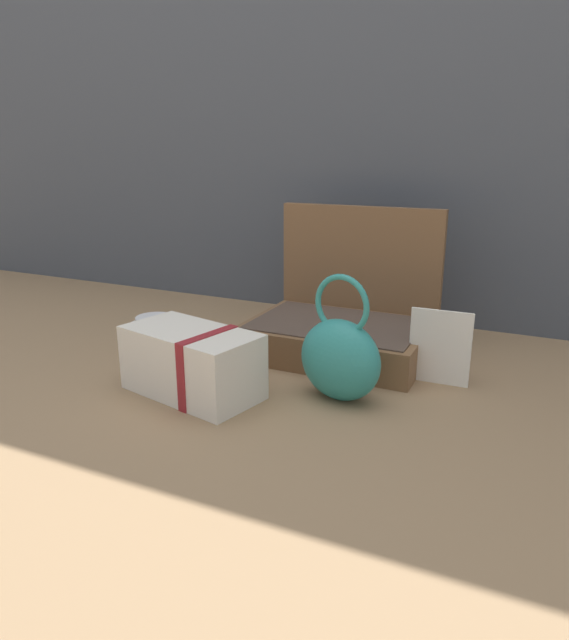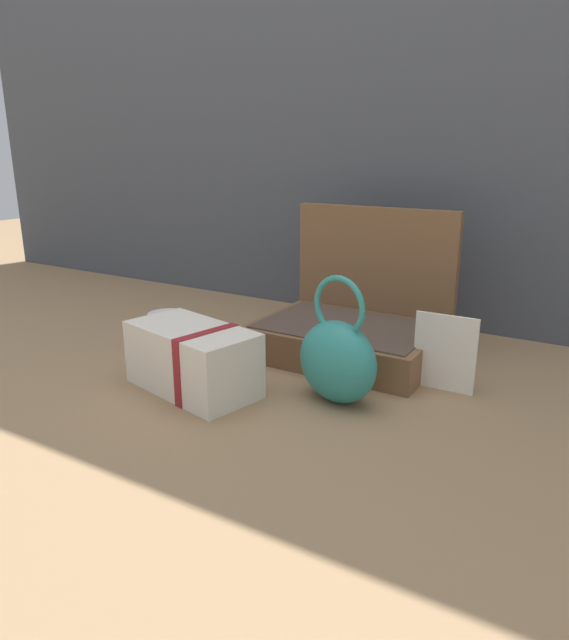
{
  "view_description": "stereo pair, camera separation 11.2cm",
  "coord_description": "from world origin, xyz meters",
  "px_view_note": "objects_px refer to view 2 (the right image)",
  "views": [
    {
      "loc": [
        0.48,
        -0.99,
        0.47
      ],
      "look_at": [
        0.03,
        -0.02,
        0.14
      ],
      "focal_mm": 32.3,
      "sensor_mm": 36.0,
      "label": 1
    },
    {
      "loc": [
        0.58,
        -0.93,
        0.47
      ],
      "look_at": [
        0.03,
        -0.02,
        0.14
      ],
      "focal_mm": 32.3,
      "sensor_mm": 36.0,
      "label": 2
    }
  ],
  "objects_px": {
    "open_suitcase": "(353,323)",
    "teal_pouch_handbag": "(337,359)",
    "info_card_left": "(445,353)",
    "cream_toiletry_bag": "(194,359)",
    "coffee_mug": "(167,332)"
  },
  "relations": [
    {
      "from": "open_suitcase",
      "to": "cream_toiletry_bag",
      "type": "bearing_deg",
      "value": -116.18
    },
    {
      "from": "open_suitcase",
      "to": "info_card_left",
      "type": "xyz_separation_m",
      "value": [
        0.24,
        -0.1,
        0.0
      ]
    },
    {
      "from": "open_suitcase",
      "to": "cream_toiletry_bag",
      "type": "xyz_separation_m",
      "value": [
        -0.18,
        -0.36,
        -0.01
      ]
    },
    {
      "from": "teal_pouch_handbag",
      "to": "coffee_mug",
      "type": "xyz_separation_m",
      "value": [
        -0.47,
        0.04,
        -0.04
      ]
    },
    {
      "from": "cream_toiletry_bag",
      "to": "teal_pouch_handbag",
      "type": "bearing_deg",
      "value": 20.39
    },
    {
      "from": "teal_pouch_handbag",
      "to": "coffee_mug",
      "type": "distance_m",
      "value": 0.47
    },
    {
      "from": "cream_toiletry_bag",
      "to": "open_suitcase",
      "type": "bearing_deg",
      "value": 63.82
    },
    {
      "from": "info_card_left",
      "to": "coffee_mug",
      "type": "bearing_deg",
      "value": -170.52
    },
    {
      "from": "teal_pouch_handbag",
      "to": "info_card_left",
      "type": "height_order",
      "value": "teal_pouch_handbag"
    },
    {
      "from": "teal_pouch_handbag",
      "to": "info_card_left",
      "type": "distance_m",
      "value": 0.22
    },
    {
      "from": "teal_pouch_handbag",
      "to": "info_card_left",
      "type": "relative_size",
      "value": 1.58
    },
    {
      "from": "open_suitcase",
      "to": "teal_pouch_handbag",
      "type": "relative_size",
      "value": 1.65
    },
    {
      "from": "open_suitcase",
      "to": "teal_pouch_handbag",
      "type": "bearing_deg",
      "value": -71.47
    },
    {
      "from": "cream_toiletry_bag",
      "to": "coffee_mug",
      "type": "height_order",
      "value": "cream_toiletry_bag"
    },
    {
      "from": "cream_toiletry_bag",
      "to": "coffee_mug",
      "type": "relative_size",
      "value": 2.36
    }
  ]
}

